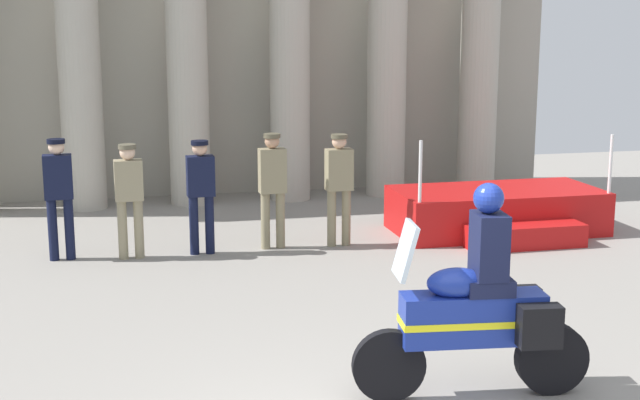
{
  "coord_description": "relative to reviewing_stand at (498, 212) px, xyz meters",
  "views": [
    {
      "loc": [
        -2.07,
        -5.78,
        3.2
      ],
      "look_at": [
        0.13,
        3.6,
        1.25
      ],
      "focal_mm": 49.04,
      "sensor_mm": 36.0,
      "label": 1
    }
  ],
  "objects": [
    {
      "name": "colonnade_backdrop",
      "position": [
        -3.55,
        3.84,
        2.83
      ],
      "size": [
        12.51,
        1.58,
        5.83
      ],
      "color": "#A49F91",
      "rests_on": "ground_plane"
    },
    {
      "name": "reviewing_stand",
      "position": [
        0.0,
        0.0,
        0.0
      ],
      "size": [
        3.2,
        2.03,
        1.57
      ],
      "color": "#B71414",
      "rests_on": "ground_plane"
    },
    {
      "name": "officer_in_row_0",
      "position": [
        -6.54,
        -0.11,
        0.67
      ],
      "size": [
        0.39,
        0.24,
        1.68
      ],
      "rotation": [
        0.0,
        0.0,
        3.18
      ],
      "color": "black",
      "rests_on": "ground_plane"
    },
    {
      "name": "officer_in_row_1",
      "position": [
        -5.61,
        -0.26,
        0.62
      ],
      "size": [
        0.39,
        0.24,
        1.6
      ],
      "rotation": [
        0.0,
        0.0,
        3.18
      ],
      "color": "gray",
      "rests_on": "ground_plane"
    },
    {
      "name": "officer_in_row_2",
      "position": [
        -4.62,
        -0.24,
        0.63
      ],
      "size": [
        0.39,
        0.24,
        1.62
      ],
      "rotation": [
        0.0,
        0.0,
        3.18
      ],
      "color": "black",
      "rests_on": "ground_plane"
    },
    {
      "name": "officer_in_row_3",
      "position": [
        -3.59,
        -0.15,
        0.66
      ],
      "size": [
        0.39,
        0.24,
        1.68
      ],
      "rotation": [
        0.0,
        0.0,
        3.18
      ],
      "color": "#847A5B",
      "rests_on": "ground_plane"
    },
    {
      "name": "officer_in_row_4",
      "position": [
        -2.62,
        -0.22,
        0.65
      ],
      "size": [
        0.39,
        0.24,
        1.65
      ],
      "rotation": [
        0.0,
        0.0,
        3.18
      ],
      "color": "#847A5B",
      "rests_on": "ground_plane"
    },
    {
      "name": "motorcycle_with_rider",
      "position": [
        -2.75,
        -5.64,
        0.47
      ],
      "size": [
        2.09,
        0.74,
        1.9
      ],
      "rotation": [
        0.0,
        0.0,
        3.02
      ],
      "color": "black",
      "rests_on": "ground_plane"
    }
  ]
}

